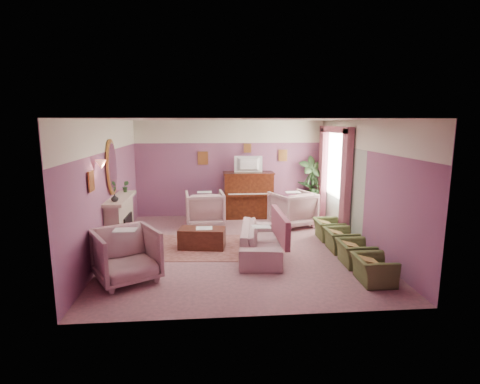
{
  "coord_description": "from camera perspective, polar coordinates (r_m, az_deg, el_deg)",
  "views": [
    {
      "loc": [
        -0.64,
        -7.92,
        2.75
      ],
      "look_at": [
        0.06,
        0.4,
        1.18
      ],
      "focal_mm": 28.0,
      "sensor_mm": 36.0,
      "label": 1
    }
  ],
  "objects": [
    {
      "name": "palm_plant",
      "position": [
        11.14,
        10.83,
        1.7
      ],
      "size": [
        0.76,
        0.76,
        1.44
      ],
      "primitive_type": "imported",
      "color": "#2D5128",
      "rests_on": "palm_pot"
    },
    {
      "name": "curtain_right",
      "position": [
        10.99,
        12.48,
        2.79
      ],
      "size": [
        0.16,
        0.34,
        2.6
      ],
      "primitive_type": "cube",
      "color": "#904859",
      "rests_on": "floor"
    },
    {
      "name": "wall_left",
      "position": [
        8.31,
        -19.48,
        0.66
      ],
      "size": [
        0.02,
        6.0,
        2.8
      ],
      "primitive_type": "cube",
      "color": "#764B74",
      "rests_on": "floor"
    },
    {
      "name": "print_back_left",
      "position": [
        10.93,
        -5.68,
        5.17
      ],
      "size": [
        0.3,
        0.03,
        0.38
      ],
      "primitive_type": "cube",
      "color": "#C1843C",
      "rests_on": "wall_back"
    },
    {
      "name": "sofa",
      "position": [
        7.89,
        3.24,
        -6.54
      ],
      "size": [
        0.7,
        2.09,
        0.85
      ],
      "primitive_type": "imported",
      "color": "#B68F91",
      "rests_on": "floor"
    },
    {
      "name": "wall_front",
      "position": [
        5.14,
        2.48,
        -4.6
      ],
      "size": [
        5.5,
        0.02,
        2.8
      ],
      "primitive_type": "cube",
      "color": "#764B74",
      "rests_on": "floor"
    },
    {
      "name": "sconce_shade",
      "position": [
        7.39,
        -20.41,
        3.97
      ],
      "size": [
        0.2,
        0.2,
        0.16
      ],
      "primitive_type": "cone",
      "color": "#E1775E",
      "rests_on": "wall_left"
    },
    {
      "name": "fireplace_surround",
      "position": [
        8.64,
        -17.77,
        -4.65
      ],
      "size": [
        0.3,
        1.4,
        1.1
      ],
      "primitive_type": "cube",
      "color": "#BEAB92",
      "rests_on": "floor"
    },
    {
      "name": "table_paper",
      "position": [
        8.29,
        -5.48,
        -5.5
      ],
      "size": [
        0.35,
        0.28,
        0.01
      ],
      "primitive_type": "cube",
      "color": "silver",
      "rests_on": "coffee_table"
    },
    {
      "name": "television",
      "position": [
        10.68,
        1.32,
        4.44
      ],
      "size": [
        0.8,
        0.12,
        0.48
      ],
      "primitive_type": "imported",
      "color": "black",
      "rests_on": "piano"
    },
    {
      "name": "fireplace_inset",
      "position": [
        8.66,
        -17.07,
        -5.61
      ],
      "size": [
        0.18,
        0.72,
        0.68
      ],
      "primitive_type": "cube",
      "color": "black",
      "rests_on": "floor"
    },
    {
      "name": "mantel_vase",
      "position": [
        8.0,
        -18.55,
        -0.88
      ],
      "size": [
        0.16,
        0.16,
        0.16
      ],
      "primitive_type": "imported",
      "color": "silver",
      "rests_on": "mantel_shelf"
    },
    {
      "name": "olive_chair_b",
      "position": [
        7.69,
        17.16,
        -8.35
      ],
      "size": [
        0.51,
        0.72,
        0.62
      ],
      "primitive_type": "imported",
      "color": "#4F5F2F",
      "rests_on": "floor"
    },
    {
      "name": "floral_armchair_left",
      "position": [
        10.03,
        -5.39,
        -2.28
      ],
      "size": [
        0.99,
        0.99,
        1.04
      ],
      "primitive_type": "imported",
      "color": "#B68F91",
      "rests_on": "floor"
    },
    {
      "name": "hearth",
      "position": [
        8.75,
        -16.28,
        -8.06
      ],
      "size": [
        0.55,
        1.5,
        0.02
      ],
      "primitive_type": "cube",
      "color": "#BEAB92",
      "rests_on": "floor"
    },
    {
      "name": "palm_pot",
      "position": [
        11.31,
        10.67,
        -2.76
      ],
      "size": [
        0.34,
        0.34,
        0.34
      ],
      "primitive_type": "cylinder",
      "color": "#966138",
      "rests_on": "floor"
    },
    {
      "name": "mirror_glass",
      "position": [
        8.43,
        -18.82,
        3.58
      ],
      "size": [
        0.01,
        0.6,
        1.06
      ],
      "primitive_type": "ellipsoid",
      "color": "white",
      "rests_on": "wall_left"
    },
    {
      "name": "side_plant_small",
      "position": [
        11.06,
        11.79,
        0.45
      ],
      "size": [
        0.16,
        0.16,
        0.28
      ],
      "primitive_type": "imported",
      "color": "#2D5128",
      "rests_on": "side_table"
    },
    {
      "name": "olive_chair_a",
      "position": [
        6.99,
        19.69,
        -10.46
      ],
      "size": [
        0.51,
        0.72,
        0.62
      ],
      "primitive_type": "imported",
      "color": "#4F5F2F",
      "rests_on": "floor"
    },
    {
      "name": "olive_chair_d",
      "position": [
        9.16,
        13.36,
        -5.11
      ],
      "size": [
        0.51,
        0.72,
        0.62
      ],
      "primitive_type": "imported",
      "color": "#4F5F2F",
      "rests_on": "floor"
    },
    {
      "name": "mantel_shelf",
      "position": [
        8.5,
        -17.79,
        -0.94
      ],
      "size": [
        0.4,
        1.55,
        0.07
      ],
      "primitive_type": "cube",
      "color": "#BEAB92",
      "rests_on": "fireplace_surround"
    },
    {
      "name": "piano",
      "position": [
        10.87,
        1.27,
        -0.52
      ],
      "size": [
        1.4,
        0.6,
        1.3
      ],
      "primitive_type": "cube",
      "color": "#41190C",
      "rests_on": "floor"
    },
    {
      "name": "sofa_throw",
      "position": [
        7.91,
        6.14,
        -5.22
      ],
      "size": [
        0.11,
        1.59,
        0.58
      ],
      "primitive_type": "cube",
      "color": "#904859",
      "rests_on": "sofa"
    },
    {
      "name": "coffee_table",
      "position": [
        8.36,
        -5.79,
        -7.02
      ],
      "size": [
        1.07,
        0.65,
        0.45
      ],
      "primitive_type": "cube",
      "rotation": [
        0.0,
        0.0,
        -0.16
      ],
      "color": "#3F1C12",
      "rests_on": "floor"
    },
    {
      "name": "window_blind",
      "position": [
        10.1,
        14.55,
        4.32
      ],
      "size": [
        0.03,
        1.4,
        1.8
      ],
      "primitive_type": "cube",
      "color": "beige",
      "rests_on": "wall_right"
    },
    {
      "name": "fire_ember",
      "position": [
        8.7,
        -16.74,
        -6.75
      ],
      "size": [
        0.06,
        0.54,
        0.1
      ],
      "primitive_type": "cube",
      "color": "#FF3E00",
      "rests_on": "floor"
    },
    {
      "name": "ceiling",
      "position": [
        7.95,
        -0.22,
        10.98
      ],
      "size": [
        5.5,
        6.0,
        0.01
      ],
      "primitive_type": "cube",
      "color": "beige",
      "rests_on": "wall_back"
    },
    {
      "name": "picture_rail_band",
      "position": [
        10.94,
        -1.5,
        9.18
      ],
      "size": [
        5.5,
        0.01,
        0.65
      ],
      "primitive_type": "cube",
      "color": "silver",
      "rests_on": "wall_back"
    },
    {
      "name": "print_back_right",
      "position": [
        11.14,
        6.55,
        5.56
      ],
      "size": [
        0.26,
        0.03,
        0.34
      ],
      "primitive_type": "cube",
      "color": "#C1843C",
      "rests_on": "wall_back"
    },
    {
      "name": "floral_armchair_right",
      "position": [
        10.07,
        8.02,
        -2.29
      ],
      "size": [
        0.99,
        0.99,
        1.04
      ],
      "primitive_type": "imported",
      "color": "#B68F91",
      "rests_on": "floor"
    },
    {
      "name": "print_back_mid",
      "position": [
        10.97,
        1.15,
        6.7
      ],
      "size": [
        0.22,
        0.03,
        0.26
      ],
      "primitive_type": "cube",
      "color": "#C1843C",
      "rests_on": "wall_back"
    },
    {
      "name": "piano_keyshelf",
      "position": [
        10.51,
        1.48,
        -0.51
      ],
      "size": [
        1.3,
        0.12,
        0.06
      ],
      "primitive_type": "cube",
      "color": "#41190C",
      "rests_on": "piano"
    },
    {
      "name": "piano_keys",
      "position": [
        10.51,
        1.48,
        -0.3
      ],
      "size": [
        1.2,
        0.08,
        0.02
      ],
      "primitive_type": "cube",
      "color": "silver",
      "rests_on": "piano"
    },
    {
      "name": "print_left_wall",
      "position": [
        7.11,
        -21.72,
        1.53
      ],
      "size": [
        0.03,
        0.28,
        0.36
      ],
      "primitive_type": "cube",
      "color": "#C1843C",
      "rests_on": "wall_left"
    },
    {
      "name": "olive_chair_c",
      "position": [
        8.42,
        15.09,
        -6.6
      ],
      "size": [
        0.51,
        0.72,
        0.62
      ],
      "primitive_type": "imported",
      "color": "#4F5F2F",
      "rests_on": "floor"
    },
    {
      "name": "side_table",
      "position": [
        11.21,
        10.97,
        -1.93
      ],
      "size": [
        0.52,
        0.52,
        0.7
      ],
      "primitive_type": "cylinder",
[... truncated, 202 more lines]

